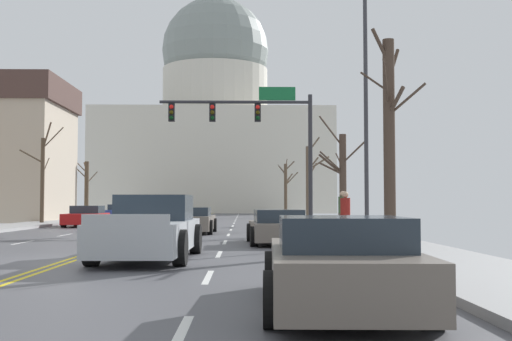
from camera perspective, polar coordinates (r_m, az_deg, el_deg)
ground at (r=15.91m, az=-16.41°, el=-7.69°), size 20.00×180.00×0.20m
signal_gantry at (r=33.13m, az=0.11°, el=4.04°), size 7.91×0.41×7.25m
street_lamp_right at (r=21.64m, az=8.97°, el=7.89°), size 2.47×0.24×9.00m
capitol_building at (r=92.30m, az=-3.66°, el=3.81°), size 32.03×20.84×33.33m
sedan_near_00 at (r=29.16m, az=-5.70°, el=-4.48°), size 2.10×4.56×1.17m
sedan_near_01 at (r=21.58m, az=1.94°, el=-5.10°), size 2.08×4.51×1.15m
pickup_truck_near_02 at (r=16.13m, az=-9.37°, el=-5.25°), size 2.30×5.83×1.58m
sedan_near_03 at (r=8.53m, az=7.45°, el=-8.36°), size 2.11×4.57×1.21m
sedan_oncoming_00 at (r=38.59m, az=-14.87°, el=-4.00°), size 2.16×4.67×1.21m
sedan_oncoming_01 at (r=49.28m, az=-11.97°, el=-3.73°), size 2.04×4.62×1.25m
sedan_oncoming_02 at (r=60.88m, az=-9.73°, el=-3.62°), size 2.00×4.30×1.19m
sedan_oncoming_03 at (r=69.44m, az=-8.88°, el=-3.51°), size 1.98×4.57×1.20m
bare_tree_00 at (r=40.84m, az=4.74°, el=-0.87°), size 1.39×2.15×5.45m
bare_tree_01 at (r=53.58m, az=-14.87°, el=-1.55°), size 1.62×1.73×4.58m
bare_tree_02 at (r=19.44m, az=11.80°, el=3.04°), size 1.73×1.88×6.41m
bare_tree_04 at (r=60.13m, az=2.71°, el=-1.46°), size 1.96×1.92×5.43m
bare_tree_05 at (r=42.36m, az=-18.48°, el=-0.40°), size 2.52×1.83×6.23m
bare_tree_06 at (r=29.37m, az=7.68°, el=-0.74°), size 2.06×2.39×5.24m
pedestrian_00 at (r=25.03m, az=7.74°, el=-3.55°), size 0.35×0.34×1.69m
pedestrian_01 at (r=22.29m, az=7.97°, el=-3.74°), size 0.35×0.34×1.63m
bicycle_parked at (r=19.07m, az=9.99°, el=-5.54°), size 0.12×1.77×0.85m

